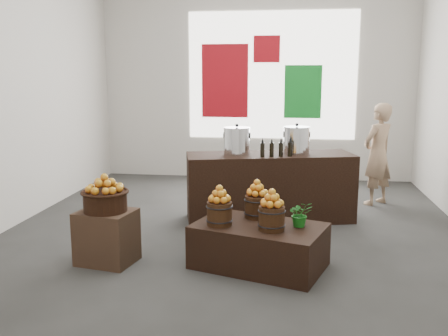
# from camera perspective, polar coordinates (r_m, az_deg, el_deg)

# --- Properties ---
(ground) EXTENTS (7.00, 7.00, 0.00)m
(ground) POSITION_cam_1_polar(r_m,az_deg,el_deg) (6.61, 1.22, -7.25)
(ground) COLOR #353533
(ground) RESTS_ON ground
(back_wall) EXTENTS (6.00, 0.04, 4.00)m
(back_wall) POSITION_cam_1_polar(r_m,az_deg,el_deg) (9.77, 3.68, 10.48)
(back_wall) COLOR beige
(back_wall) RESTS_ON ground
(back_opening) EXTENTS (3.20, 0.02, 2.40)m
(back_opening) POSITION_cam_1_polar(r_m,az_deg,el_deg) (9.73, 5.46, 10.45)
(back_opening) COLOR white
(back_opening) RESTS_ON back_wall
(deco_red_left) EXTENTS (0.90, 0.04, 1.40)m
(deco_red_left) POSITION_cam_1_polar(r_m,az_deg,el_deg) (9.80, 0.10, 9.91)
(deco_red_left) COLOR #9D0C15
(deco_red_left) RESTS_ON back_wall
(deco_green_right) EXTENTS (0.70, 0.04, 1.00)m
(deco_green_right) POSITION_cam_1_polar(r_m,az_deg,el_deg) (9.72, 9.00, 8.60)
(deco_green_right) COLOR #138026
(deco_green_right) RESTS_ON back_wall
(deco_red_upper) EXTENTS (0.50, 0.04, 0.50)m
(deco_red_upper) POSITION_cam_1_polar(r_m,az_deg,el_deg) (9.74, 4.91, 13.40)
(deco_red_upper) COLOR #9D0C15
(deco_red_upper) RESTS_ON back_wall
(crate) EXTENTS (0.66, 0.58, 0.58)m
(crate) POSITION_cam_1_polar(r_m,az_deg,el_deg) (5.63, -13.24, -7.66)
(crate) COLOR #482F21
(crate) RESTS_ON ground
(wicker_basket) EXTENTS (0.47, 0.47, 0.21)m
(wicker_basket) POSITION_cam_1_polar(r_m,az_deg,el_deg) (5.52, -13.42, -3.75)
(wicker_basket) COLOR black
(wicker_basket) RESTS_ON crate
(apples_in_basket) EXTENTS (0.36, 0.36, 0.19)m
(apples_in_basket) POSITION_cam_1_polar(r_m,az_deg,el_deg) (5.47, -13.51, -1.69)
(apples_in_basket) COLOR #9B0513
(apples_in_basket) RESTS_ON wicker_basket
(display_table) EXTENTS (1.53, 1.20, 0.46)m
(display_table) POSITION_cam_1_polar(r_m,az_deg,el_deg) (5.40, 4.03, -8.85)
(display_table) COLOR black
(display_table) RESTS_ON ground
(apple_bucket_front_left) EXTENTS (0.27, 0.27, 0.25)m
(apple_bucket_front_left) POSITION_cam_1_polar(r_m,az_deg,el_deg) (5.28, -0.53, -5.23)
(apple_bucket_front_left) COLOR #381D0F
(apple_bucket_front_left) RESTS_ON display_table
(apples_in_bucket_front_left) EXTENTS (0.20, 0.20, 0.18)m
(apples_in_bucket_front_left) POSITION_cam_1_polar(r_m,az_deg,el_deg) (5.23, -0.53, -2.98)
(apples_in_bucket_front_left) COLOR #9B0513
(apples_in_bucket_front_left) RESTS_ON apple_bucket_front_left
(apple_bucket_front_right) EXTENTS (0.27, 0.27, 0.25)m
(apple_bucket_front_right) POSITION_cam_1_polar(r_m,az_deg,el_deg) (5.14, 5.46, -5.73)
(apple_bucket_front_right) COLOR #381D0F
(apple_bucket_front_right) RESTS_ON display_table
(apples_in_bucket_front_right) EXTENTS (0.20, 0.20, 0.18)m
(apples_in_bucket_front_right) POSITION_cam_1_polar(r_m,az_deg,el_deg) (5.09, 5.51, -3.42)
(apples_in_bucket_front_right) COLOR #9B0513
(apples_in_bucket_front_right) RESTS_ON apple_bucket_front_right
(apple_bucket_rear) EXTENTS (0.27, 0.27, 0.25)m
(apple_bucket_rear) POSITION_cam_1_polar(r_m,az_deg,el_deg) (5.56, 3.76, -4.43)
(apple_bucket_rear) COLOR #381D0F
(apple_bucket_rear) RESTS_ON display_table
(apples_in_bucket_rear) EXTENTS (0.20, 0.20, 0.18)m
(apples_in_bucket_rear) POSITION_cam_1_polar(r_m,az_deg,el_deg) (5.51, 3.79, -2.28)
(apples_in_bucket_rear) COLOR #9B0513
(apples_in_bucket_rear) RESTS_ON apple_bucket_rear
(herb_garnish_right) EXTENTS (0.29, 0.27, 0.27)m
(herb_garnish_right) POSITION_cam_1_polar(r_m,az_deg,el_deg) (5.28, 8.70, -5.21)
(herb_garnish_right) COLOR #145F15
(herb_garnish_right) RESTS_ON display_table
(herb_garnish_left) EXTENTS (0.19, 0.17, 0.30)m
(herb_garnish_left) POSITION_cam_1_polar(r_m,az_deg,el_deg) (5.60, -0.58, -4.03)
(herb_garnish_left) COLOR #145F15
(herb_garnish_left) RESTS_ON display_table
(counter) EXTENTS (2.41, 1.27, 0.94)m
(counter) POSITION_cam_1_polar(r_m,az_deg,el_deg) (7.04, 5.25, -2.18)
(counter) COLOR black
(counter) RESTS_ON ground
(stock_pot_left) EXTENTS (0.36, 0.36, 0.36)m
(stock_pot_left) POSITION_cam_1_polar(r_m,az_deg,el_deg) (6.85, 1.47, 3.02)
(stock_pot_left) COLOR silver
(stock_pot_left) RESTS_ON counter
(stock_pot_center) EXTENTS (0.36, 0.36, 0.36)m
(stock_pot_center) POSITION_cam_1_polar(r_m,az_deg,el_deg) (7.01, 8.29, 3.09)
(stock_pot_center) COLOR silver
(stock_pot_center) RESTS_ON counter
(oil_cruets) EXTENTS (0.34, 0.14, 0.26)m
(oil_cruets) POSITION_cam_1_polar(r_m,az_deg,el_deg) (6.71, 5.73, 2.40)
(oil_cruets) COLOR black
(oil_cruets) RESTS_ON counter
(shopper) EXTENTS (0.69, 0.68, 1.60)m
(shopper) POSITION_cam_1_polar(r_m,az_deg,el_deg) (8.16, 17.15, 1.51)
(shopper) COLOR tan
(shopper) RESTS_ON ground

